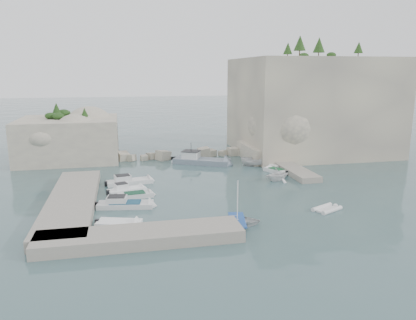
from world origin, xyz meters
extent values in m
plane|color=#405D60|center=(0.00, 0.00, 0.00)|extent=(400.00, 400.00, 0.00)
cube|color=beige|center=(23.00, 23.00, 8.50)|extent=(26.00, 22.00, 17.00)
cube|color=beige|center=(13.00, 18.00, 1.25)|extent=(8.00, 10.00, 2.50)
cube|color=beige|center=(-20.00, 25.00, 3.50)|extent=(16.00, 14.00, 7.00)
cube|color=#9E9689|center=(-17.00, -1.00, 0.55)|extent=(5.00, 24.00, 1.10)
cube|color=#9E9689|center=(-10.00, -12.50, 0.55)|extent=(18.00, 4.00, 1.10)
cube|color=#9E9689|center=(13.50, 10.00, 0.40)|extent=(3.00, 16.00, 0.80)
cube|color=beige|center=(-1.00, 22.00, 0.70)|extent=(28.00, 3.00, 1.40)
imported|color=silver|center=(-0.55, -10.23, 0.00)|extent=(5.21, 4.17, 0.96)
imported|color=white|center=(9.43, 4.49, 0.00)|extent=(4.41, 4.03, 1.97)
imported|color=silver|center=(9.29, 13.34, 0.00)|extent=(4.94, 2.97, 1.79)
cylinder|color=white|center=(-0.55, -10.23, 2.58)|extent=(0.10, 0.10, 4.20)
cone|color=#1E4219|center=(18.00, 18.00, 19.27)|extent=(1.96, 1.96, 2.45)
cone|color=#1E4219|center=(26.00, 27.00, 19.60)|extent=(2.24, 2.24, 2.80)
cone|color=#1E4219|center=(30.00, 20.00, 18.82)|extent=(1.57, 1.57, 1.96)
cone|color=#1E4219|center=(21.00, 30.00, 19.08)|extent=(1.79, 1.79, 2.24)
cone|color=#1E4219|center=(-22.00, 27.00, 8.62)|extent=(1.40, 1.40, 1.75)
cone|color=#1E4219|center=(-17.00, 22.00, 8.30)|extent=(1.12, 1.12, 1.40)
camera|label=1|loc=(-11.19, -46.29, 14.75)|focal=35.00mm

